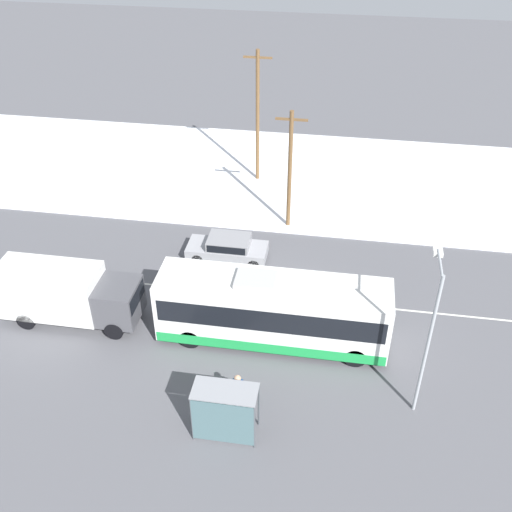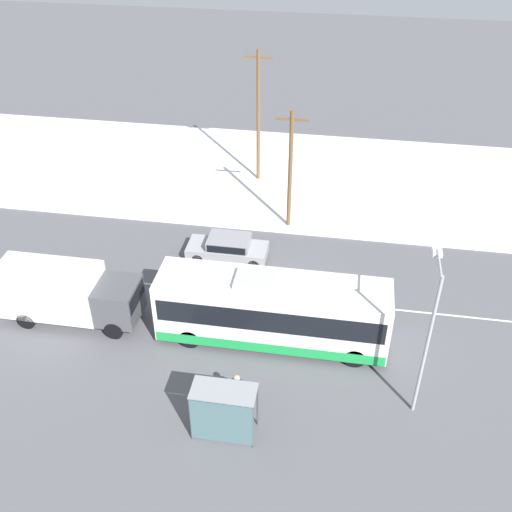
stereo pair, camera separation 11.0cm
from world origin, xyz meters
name	(u,v)px [view 2 (the right image)]	position (x,y,z in m)	size (l,w,h in m)	color
ground_plane	(298,299)	(0.00, 0.00, 0.00)	(120.00, 120.00, 0.00)	#56565B
snow_lot	(318,179)	(0.00, 13.22, 0.06)	(80.00, 14.31, 0.12)	white
lane_marking_center	(298,299)	(0.00, 0.00, 0.00)	(60.00, 0.12, 0.00)	silver
city_bus	(272,311)	(-0.90, -3.09, 1.72)	(10.58, 2.57, 3.53)	white
box_truck	(66,292)	(-10.90, -3.22, 1.60)	(6.85, 2.30, 2.88)	silver
sedan_car	(228,247)	(-4.24, 3.01, 0.76)	(4.45, 1.80, 1.37)	#9E9EA3
pedestrian_at_stop	(237,388)	(-1.74, -7.37, 1.10)	(0.64, 0.29, 1.79)	#23232D
bus_shelter	(223,409)	(-1.97, -9.01, 1.67)	(2.52, 1.20, 2.40)	gray
streetlamp	(429,323)	(5.49, -5.95, 4.39)	(0.36, 2.19, 6.96)	#9EA3A8
utility_pole_roadside	(290,169)	(-1.32, 6.90, 3.87)	(1.80, 0.24, 7.37)	brown
utility_pole_snowlot	(258,116)	(-4.08, 12.52, 4.64)	(1.80, 0.24, 8.90)	brown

